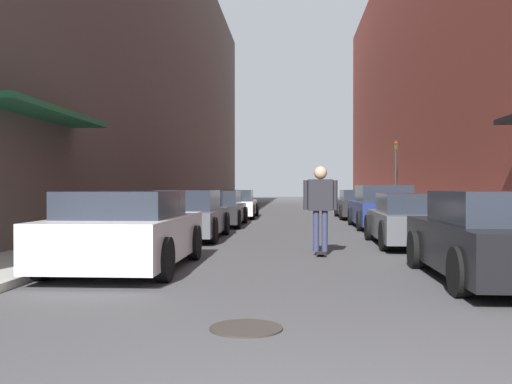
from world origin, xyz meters
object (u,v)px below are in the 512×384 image
parked_car_left_1 (188,216)px  parked_car_right_1 (414,220)px  skateboarder (320,200)px  traffic_light (396,168)px  parked_car_right_3 (359,204)px  parked_car_right_2 (382,208)px  parked_car_left_2 (217,209)px  parked_car_left_3 (233,204)px  parked_car_left_0 (126,231)px  parked_car_right_0 (495,238)px  manhole_cover (246,328)px

parked_car_left_1 → parked_car_right_1: (5.53, -1.34, -0.02)m
skateboarder → traffic_light: (4.76, 18.45, 1.26)m
parked_car_left_1 → parked_car_right_3: (5.62, 10.27, -0.01)m
parked_car_left_1 → skateboarder: size_ratio=2.35×
parked_car_left_1 → parked_car_right_2: 7.13m
parked_car_left_2 → parked_car_right_1: size_ratio=1.12×
parked_car_right_3 → skateboarder: skateboarder is taller
parked_car_left_3 → parked_car_right_3: bearing=-0.6°
parked_car_left_3 → parked_car_right_2: 8.20m
parked_car_left_0 → traffic_light: bearing=68.7°
parked_car_left_2 → parked_car_left_3: bearing=89.8°
parked_car_left_1 → traffic_light: (8.05, 15.11, 1.74)m
parked_car_right_0 → skateboarder: (-2.34, 3.04, 0.47)m
traffic_light → parked_car_right_0: bearing=-96.4°
parked_car_right_1 → parked_car_right_2: size_ratio=0.92×
parked_car_right_1 → manhole_cover: (-3.24, -8.00, -0.58)m
parked_car_right_2 → manhole_cover: size_ratio=6.31×
parked_car_left_1 → parked_car_right_1: parked_car_left_1 is taller
parked_car_left_3 → manhole_cover: size_ratio=6.48×
parked_car_left_2 → parked_car_left_0: bearing=-90.5°
parked_car_left_2 → parked_car_right_3: size_ratio=0.97×
parked_car_right_1 → parked_car_right_2: bearing=88.5°
parked_car_right_3 → parked_car_right_0: bearing=-90.0°
parked_car_left_1 → skateboarder: bearing=-45.4°
parked_car_left_2 → skateboarder: 9.04m
parked_car_right_1 → traffic_light: size_ratio=1.12×
parked_car_left_1 → parked_car_right_3: 11.71m
parked_car_right_0 → parked_car_right_1: 5.04m
parked_car_right_2 → parked_car_right_3: size_ratio=0.95×
parked_car_left_0 → parked_car_right_3: bearing=70.4°
parked_car_left_2 → parked_car_right_0: size_ratio=1.10×
parked_car_left_2 → traffic_light: traffic_light is taller
parked_car_right_3 → manhole_cover: (-3.33, -19.60, -0.60)m
parked_car_right_2 → manhole_cover: bearing=-103.9°
parked_car_left_1 → parked_car_right_3: bearing=61.3°
parked_car_left_1 → skateboarder: (3.29, -3.34, 0.48)m
parked_car_left_0 → manhole_cover: (2.30, -3.83, -0.62)m
parked_car_left_1 → parked_car_right_2: bearing=37.2°
parked_car_right_3 → parked_car_right_1: bearing=-90.4°
parked_car_right_1 → manhole_cover: size_ratio=5.78×
parked_car_right_2 → traffic_light: (2.37, 10.81, 1.68)m
parked_car_left_3 → parked_car_right_3: 5.51m
parked_car_left_0 → skateboarder: 3.97m
parked_car_left_3 → skateboarder: skateboarder is taller
parked_car_left_0 → parked_car_left_3: (0.12, 15.83, -0.03)m
parked_car_left_0 → parked_car_right_1: parked_car_left_0 is taller
parked_car_right_0 → skateboarder: size_ratio=2.31×
parked_car_left_3 → parked_car_right_1: size_ratio=1.12×
parked_car_left_1 → skateboarder: skateboarder is taller
parked_car_left_0 → parked_car_left_1: parked_car_left_0 is taller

